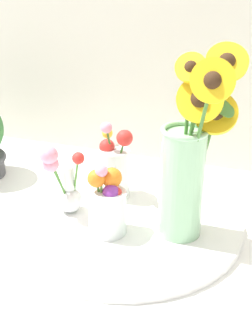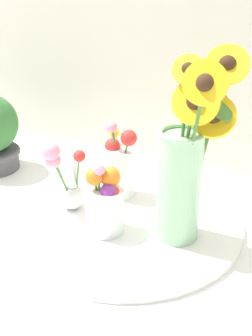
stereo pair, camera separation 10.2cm
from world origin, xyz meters
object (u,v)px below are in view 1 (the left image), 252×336
at_px(vase_small_back, 115,167).
at_px(serving_tray, 126,221).
at_px(vase_small_center, 107,205).
at_px(vase_bulb_right, 64,183).
at_px(mason_jar_sunflowers, 189,160).

bearing_deg(vase_small_back, serving_tray, -56.92).
bearing_deg(vase_small_back, vase_small_center, -75.38).
xyz_separation_m(vase_bulb_right, vase_small_back, (0.08, 0.12, -0.00)).
height_order(mason_jar_sunflowers, vase_small_center, mason_jar_sunflowers).
height_order(serving_tray, vase_small_center, vase_small_center).
relative_size(vase_bulb_right, vase_small_back, 0.91).
distance_m(serving_tray, mason_jar_sunflowers, 0.23).
height_order(serving_tray, vase_small_back, vase_small_back).
height_order(vase_small_center, vase_small_back, vase_small_back).
height_order(vase_bulb_right, vase_small_back, vase_small_back).
xyz_separation_m(serving_tray, vase_small_back, (-0.06, 0.09, 0.09)).
relative_size(serving_tray, vase_bulb_right, 3.01).
relative_size(mason_jar_sunflowers, vase_bulb_right, 2.30).
distance_m(mason_jar_sunflowers, vase_bulb_right, 0.29).
bearing_deg(serving_tray, mason_jar_sunflowers, -4.93).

